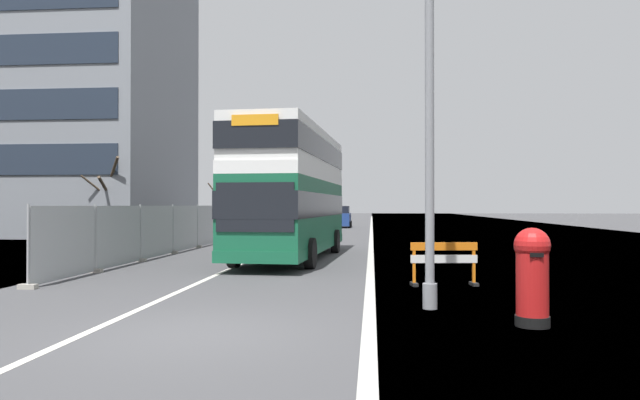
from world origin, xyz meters
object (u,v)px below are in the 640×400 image
object	(u,v)px
lamppost_foreground	(430,103)
red_pillar_postbox	(532,272)
roadworks_barrier	(444,259)
car_oncoming_near	(283,221)
car_receding_far	(340,217)
car_receding_mid	(301,218)
double_decker_bus	(292,191)

from	to	relation	value
lamppost_foreground	red_pillar_postbox	distance (m)	3.83
roadworks_barrier	car_oncoming_near	world-z (taller)	car_oncoming_near
car_receding_far	red_pillar_postbox	bearing A→B (deg)	-82.56
lamppost_foreground	car_receding_mid	bearing A→B (deg)	101.47
red_pillar_postbox	car_oncoming_near	size ratio (longest dim) A/B	0.43
double_decker_bus	roadworks_barrier	world-z (taller)	double_decker_bus
red_pillar_postbox	roadworks_barrier	world-z (taller)	red_pillar_postbox
car_oncoming_near	car_receding_mid	world-z (taller)	car_receding_mid
double_decker_bus	red_pillar_postbox	size ratio (longest dim) A/B	6.66
lamppost_foreground	car_receding_far	world-z (taller)	lamppost_foreground
red_pillar_postbox	car_receding_far	world-z (taller)	car_receding_far
red_pillar_postbox	car_receding_mid	bearing A→B (deg)	103.47
red_pillar_postbox	car_receding_mid	size ratio (longest dim) A/B	0.41
double_decker_bus	roadworks_barrier	size ratio (longest dim) A/B	6.46
double_decker_bus	red_pillar_postbox	bearing A→B (deg)	-64.13
red_pillar_postbox	lamppost_foreground	bearing A→B (deg)	135.98
double_decker_bus	red_pillar_postbox	world-z (taller)	double_decker_bus
car_oncoming_near	car_receding_mid	size ratio (longest dim) A/B	0.93
car_oncoming_near	lamppost_foreground	bearing A→B (deg)	-74.87
car_receding_far	car_oncoming_near	bearing A→B (deg)	-99.70
double_decker_bus	car_oncoming_near	world-z (taller)	double_decker_bus
car_oncoming_near	car_receding_far	distance (m)	16.48
roadworks_barrier	car_receding_mid	bearing A→B (deg)	104.00
car_oncoming_near	car_receding_mid	distance (m)	7.35
lamppost_foreground	red_pillar_postbox	size ratio (longest dim) A/B	5.18
lamppost_foreground	roadworks_barrier	bearing A→B (deg)	78.43
car_receding_mid	car_receding_far	world-z (taller)	car_receding_mid
lamppost_foreground	red_pillar_postbox	bearing A→B (deg)	-44.02
double_decker_bus	roadworks_barrier	distance (m)	8.69
double_decker_bus	car_receding_mid	distance (m)	22.52
car_receding_mid	double_decker_bus	bearing A→B (deg)	-83.74
lamppost_foreground	car_receding_far	size ratio (longest dim) A/B	2.00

